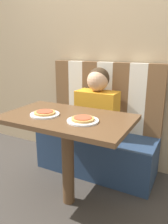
{
  "coord_description": "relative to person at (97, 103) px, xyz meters",
  "views": [
    {
      "loc": [
        0.85,
        -1.35,
        1.28
      ],
      "look_at": [
        0.0,
        0.28,
        0.73
      ],
      "focal_mm": 35.0,
      "sensor_mm": 36.0,
      "label": 1
    }
  ],
  "objects": [
    {
      "name": "wall_back",
      "position": [
        0.0,
        0.29,
        0.55
      ],
      "size": [
        7.0,
        0.05,
        2.6
      ],
      "color": "tan",
      "rests_on": "ground_plane"
    },
    {
      "name": "person",
      "position": [
        0.0,
        0.0,
        0.0
      ],
      "size": [
        0.41,
        0.24,
        0.67
      ],
      "color": "orange",
      "rests_on": "booth_seat"
    },
    {
      "name": "pizza_left",
      "position": [
        -0.17,
        -0.63,
        0.04
      ],
      "size": [
        0.16,
        0.16,
        0.02
      ],
      "color": "#C68E47",
      "rests_on": "plate_left"
    },
    {
      "name": "booth_backrest",
      "position": [
        0.0,
        0.2,
        0.03
      ],
      "size": [
        1.21,
        0.07,
        0.71
      ],
      "color": "brown",
      "rests_on": "booth_seat"
    },
    {
      "name": "dining_table",
      "position": [
        0.0,
        -0.57,
        -0.1
      ],
      "size": [
        1.0,
        0.61,
        0.77
      ],
      "color": "brown",
      "rests_on": "ground_plane"
    },
    {
      "name": "booth_seat",
      "position": [
        0.0,
        -0.0,
        -0.54
      ],
      "size": [
        1.21,
        0.48,
        0.42
      ],
      "color": "navy",
      "rests_on": "ground_plane"
    },
    {
      "name": "plate_left",
      "position": [
        -0.17,
        -0.63,
        0.03
      ],
      "size": [
        0.23,
        0.23,
        0.01
      ],
      "color": "white",
      "rests_on": "dining_table"
    },
    {
      "name": "plate_right",
      "position": [
        0.17,
        -0.63,
        0.03
      ],
      "size": [
        0.23,
        0.23,
        0.01
      ],
      "color": "white",
      "rests_on": "dining_table"
    },
    {
      "name": "ground_plane",
      "position": [
        0.0,
        -0.57,
        -0.75
      ],
      "size": [
        12.0,
        12.0,
        0.0
      ],
      "primitive_type": "plane",
      "color": "#38332D"
    },
    {
      "name": "pizza_right",
      "position": [
        0.17,
        -0.63,
        0.04
      ],
      "size": [
        0.16,
        0.16,
        0.02
      ],
      "color": "#C68E47",
      "rests_on": "plate_right"
    }
  ]
}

